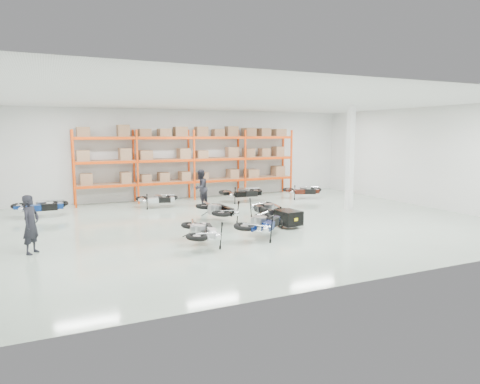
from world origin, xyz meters
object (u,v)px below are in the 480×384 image
moto_blue_centre (261,219)px  moto_touring_right (267,205)px  moto_back_a (40,203)px  moto_back_c (242,190)px  moto_back_b (157,197)px  moto_silver_left (201,227)px  person_back (201,188)px  person_left (31,224)px  moto_back_d (303,188)px  moto_black_far_left (218,207)px  trailer (288,218)px

moto_blue_centre → moto_touring_right: bearing=-72.9°
moto_blue_centre → moto_back_a: size_ratio=1.07×
moto_back_c → moto_back_b: bearing=94.3°
moto_silver_left → moto_touring_right: moto_silver_left is taller
person_back → person_left: bearing=-3.0°
moto_touring_right → moto_back_d: size_ratio=1.05×
moto_touring_right → person_back: bearing=113.8°
moto_back_c → moto_back_d: moto_back_c is taller
moto_blue_centre → moto_black_far_left: (-0.41, 2.73, 0.01)m
moto_silver_left → person_back: person_back is taller
moto_back_b → moto_back_d: size_ratio=0.94×
trailer → moto_blue_centre: bearing=-155.3°
trailer → moto_back_c: (0.88, 5.85, 0.23)m
moto_silver_left → moto_back_d: bearing=-127.5°
person_left → moto_back_d: bearing=-34.2°
moto_black_far_left → moto_touring_right: size_ratio=1.10×
moto_back_a → person_left: (-0.15, -5.70, 0.26)m
moto_black_far_left → moto_back_d: moto_black_far_left is taller
trailer → moto_back_b: bearing=112.6°
moto_silver_left → moto_touring_right: 4.53m
moto_back_b → person_left: person_left is taller
moto_touring_right → person_back: size_ratio=1.07×
moto_back_b → person_left: bearing=151.5°
trailer → moto_back_d: moto_back_d is taller
moto_silver_left → trailer: 3.81m
moto_back_a → person_left: size_ratio=1.11×
moto_back_c → moto_back_d: bearing=-87.9°
moto_back_b → moto_back_c: 4.15m
moto_silver_left → moto_touring_right: size_ratio=1.02×
moto_blue_centre → moto_touring_right: size_ratio=1.08×
moto_back_d → person_left: person_left is taller
person_back → trailer: bearing=61.6°
moto_touring_right → person_left: (-8.20, -1.53, 0.27)m
moto_back_d → person_back: (-5.52, -0.00, 0.32)m
moto_back_d → moto_back_c: bearing=109.0°
moto_back_c → person_left: size_ratio=1.15×
moto_black_far_left → trailer: moto_black_far_left is taller
trailer → person_left: (-8.20, 0.07, 0.47)m
moto_back_b → moto_blue_centre: bearing=-154.9°
moto_blue_centre → moto_back_a: moto_blue_centre is taller
moto_silver_left → moto_back_a: moto_silver_left is taller
moto_blue_centre → moto_black_far_left: size_ratio=0.98×
moto_back_b → moto_back_c: bearing=-81.0°
moto_blue_centre → person_left: bearing=40.2°
person_left → moto_touring_right: bearing=-47.7°
moto_blue_centre → moto_back_d: bearing=-82.6°
trailer → person_left: size_ratio=0.89×
person_back → moto_back_b: bearing=-54.0°
moto_black_far_left → trailer: 2.68m
moto_black_far_left → person_left: bearing=14.2°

